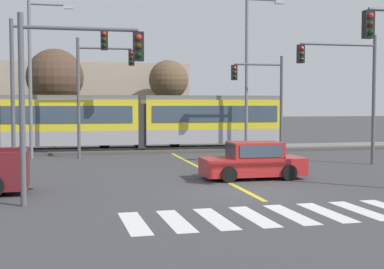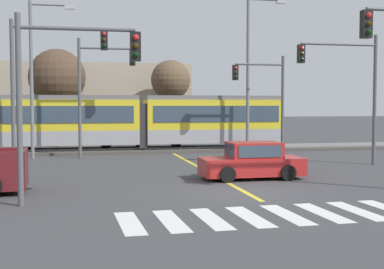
{
  "view_description": "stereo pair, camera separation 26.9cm",
  "coord_description": "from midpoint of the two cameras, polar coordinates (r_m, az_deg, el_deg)",
  "views": [
    {
      "loc": [
        -5.88,
        -17.7,
        3.11
      ],
      "look_at": [
        -0.34,
        7.49,
        1.6
      ],
      "focal_mm": 50.0,
      "sensor_mm": 36.0,
      "label": 1
    },
    {
      "loc": [
        -5.62,
        -17.75,
        3.11
      ],
      "look_at": [
        -0.34,
        7.49,
        1.6
      ],
      "focal_mm": 50.0,
      "sensor_mm": 36.0,
      "label": 2
    }
  ],
  "objects": [
    {
      "name": "ground_plane",
      "position": [
        18.89,
        5.51,
        -6.14
      ],
      "size": [
        200.0,
        200.0,
        0.0
      ],
      "primitive_type": "plane",
      "color": "#3D3D3F"
    },
    {
      "name": "track_bed",
      "position": [
        34.98,
        -2.9,
        -1.61
      ],
      "size": [
        120.0,
        4.0,
        0.18
      ],
      "primitive_type": "cube",
      "color": "#4C4742",
      "rests_on": "ground"
    },
    {
      "name": "rail_near",
      "position": [
        34.26,
        -2.71,
        -1.47
      ],
      "size": [
        120.0,
        0.08,
        0.1
      ],
      "primitive_type": "cube",
      "color": "#939399",
      "rests_on": "track_bed"
    },
    {
      "name": "rail_far",
      "position": [
        35.68,
        -3.1,
        -1.28
      ],
      "size": [
        120.0,
        0.08,
        0.1
      ],
      "primitive_type": "cube",
      "color": "#939399",
      "rests_on": "track_bed"
    },
    {
      "name": "light_rail_tram",
      "position": [
        34.62,
        -5.8,
        1.58
      ],
      "size": [
        18.5,
        2.64,
        3.43
      ],
      "color": "#9E9EA3",
      "rests_on": "track_bed"
    },
    {
      "name": "crosswalk_stripe_0",
      "position": [
        14.14,
        -6.72,
        -9.36
      ],
      "size": [
        0.66,
        2.82,
        0.01
      ],
      "primitive_type": "cube",
      "rotation": [
        0.0,
        0.0,
        0.03
      ],
      "color": "silver",
      "rests_on": "ground"
    },
    {
      "name": "crosswalk_stripe_1",
      "position": [
        14.33,
        -2.3,
        -9.17
      ],
      "size": [
        0.66,
        2.82,
        0.01
      ],
      "primitive_type": "cube",
      "rotation": [
        0.0,
        0.0,
        0.03
      ],
      "color": "silver",
      "rests_on": "ground"
    },
    {
      "name": "crosswalk_stripe_2",
      "position": [
        14.59,
        1.98,
        -8.94
      ],
      "size": [
        0.66,
        2.82,
        0.01
      ],
      "primitive_type": "cube",
      "rotation": [
        0.0,
        0.0,
        0.03
      ],
      "color": "silver",
      "rests_on": "ground"
    },
    {
      "name": "crosswalk_stripe_3",
      "position": [
        14.93,
        6.08,
        -8.68
      ],
      "size": [
        0.66,
        2.82,
        0.01
      ],
      "primitive_type": "cube",
      "rotation": [
        0.0,
        0.0,
        0.03
      ],
      "color": "silver",
      "rests_on": "ground"
    },
    {
      "name": "crosswalk_stripe_4",
      "position": [
        15.35,
        9.97,
        -8.38
      ],
      "size": [
        0.66,
        2.82,
        0.01
      ],
      "primitive_type": "cube",
      "rotation": [
        0.0,
        0.0,
        0.03
      ],
      "color": "silver",
      "rests_on": "ground"
    },
    {
      "name": "crosswalk_stripe_5",
      "position": [
        15.82,
        13.64,
        -8.07
      ],
      "size": [
        0.66,
        2.82,
        0.01
      ],
      "primitive_type": "cube",
      "rotation": [
        0.0,
        0.0,
        0.03
      ],
      "color": "silver",
      "rests_on": "ground"
    },
    {
      "name": "crosswalk_stripe_6",
      "position": [
        16.36,
        17.07,
        -7.74
      ],
      "size": [
        0.66,
        2.82,
        0.01
      ],
      "primitive_type": "cube",
      "rotation": [
        0.0,
        0.0,
        0.03
      ],
      "color": "silver",
      "rests_on": "ground"
    },
    {
      "name": "lane_centre_line",
      "position": [
        25.0,
        0.99,
        -3.79
      ],
      "size": [
        0.2,
        16.49,
        0.01
      ],
      "primitive_type": "cube",
      "color": "gold",
      "rests_on": "ground"
    },
    {
      "name": "sedan_crossing",
      "position": [
        22.15,
        6.16,
        -2.92
      ],
      "size": [
        4.2,
        1.93,
        1.52
      ],
      "color": "#B22323",
      "rests_on": "ground"
    },
    {
      "name": "traffic_light_near_left",
      "position": [
        16.74,
        -13.78,
        5.77
      ],
      "size": [
        3.75,
        0.38,
        5.8
      ],
      "color": "#515459",
      "rests_on": "ground"
    },
    {
      "name": "traffic_light_mid_left",
      "position": [
        24.76,
        -15.8,
        6.54
      ],
      "size": [
        4.25,
        0.38,
        6.8
      ],
      "color": "#515459",
      "rests_on": "ground"
    },
    {
      "name": "traffic_light_far_right",
      "position": [
        32.66,
        7.53,
        4.67
      ],
      "size": [
        3.25,
        0.38,
        5.98
      ],
      "color": "#515459",
      "rests_on": "ground"
    },
    {
      "name": "traffic_light_far_left",
      "position": [
        30.91,
        -10.43,
        5.62
      ],
      "size": [
        3.25,
        0.38,
        6.78
      ],
      "color": "#515459",
      "rests_on": "ground"
    },
    {
      "name": "traffic_light_mid_right",
      "position": [
        27.94,
        16.16,
        5.66
      ],
      "size": [
        4.25,
        0.38,
        6.54
      ],
      "color": "#515459",
      "rests_on": "ground"
    },
    {
      "name": "street_lamp_west",
      "position": [
        31.37,
        -16.69,
        6.73
      ],
      "size": [
        2.53,
        0.28,
        8.82
      ],
      "color": "slate",
      "rests_on": "ground"
    },
    {
      "name": "street_lamp_centre",
      "position": [
        33.66,
        5.97,
        7.4
      ],
      "size": [
        2.51,
        0.28,
        9.73
      ],
      "color": "slate",
      "rests_on": "ground"
    },
    {
      "name": "bare_tree_west",
      "position": [
        39.01,
        -14.61,
        5.91
      ],
      "size": [
        3.99,
        3.99,
        6.94
      ],
      "color": "brown",
      "rests_on": "ground"
    },
    {
      "name": "bare_tree_east",
      "position": [
        40.99,
        -2.71,
        5.78
      ],
      "size": [
        3.03,
        3.03,
        6.41
      ],
      "color": "brown",
      "rests_on": "ground"
    },
    {
      "name": "building_backdrop_far",
      "position": [
        45.7,
        -12.67,
        3.35
      ],
      "size": [
        18.48,
        6.0,
        6.34
      ],
      "primitive_type": "cube",
      "color": "tan",
      "rests_on": "ground"
    }
  ]
}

